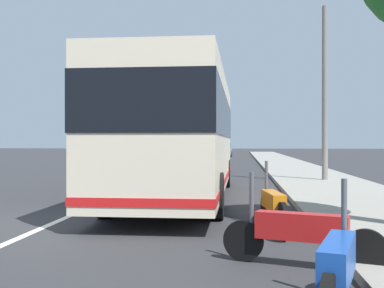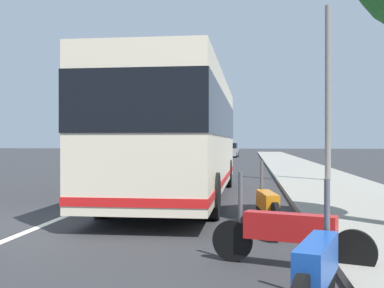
{
  "view_description": "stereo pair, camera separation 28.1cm",
  "coord_description": "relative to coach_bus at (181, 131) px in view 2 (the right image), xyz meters",
  "views": [
    {
      "loc": [
        -9.41,
        -3.77,
        1.64
      ],
      "look_at": [
        4.91,
        -2.31,
        1.58
      ],
      "focal_mm": 44.79,
      "sensor_mm": 36.0,
      "label": 1
    },
    {
      "loc": [
        -9.38,
        -4.05,
        1.64
      ],
      "look_at": [
        4.91,
        -2.31,
        1.58
      ],
      "focal_mm": 44.79,
      "sensor_mm": 36.0,
      "label": 2
    }
  ],
  "objects": [
    {
      "name": "ground_plane",
      "position": [
        -4.33,
        2.05,
        -1.95
      ],
      "size": [
        220.0,
        220.0,
        0.0
      ],
      "primitive_type": "plane",
      "color": "#2D2D30"
    },
    {
      "name": "sidewalk_curb",
      "position": [
        5.67,
        -4.87,
        -1.88
      ],
      "size": [
        110.0,
        3.6,
        0.14
      ],
      "primitive_type": "cube",
      "color": "gray",
      "rests_on": "ground"
    },
    {
      "name": "lane_divider_line",
      "position": [
        5.67,
        2.05,
        -1.95
      ],
      "size": [
        110.0,
        0.16,
        0.01
      ],
      "primitive_type": "cube",
      "color": "silver",
      "rests_on": "ground"
    },
    {
      "name": "coach_bus",
      "position": [
        0.0,
        0.0,
        0.0
      ],
      "size": [
        11.44,
        2.72,
        3.44
      ],
      "rotation": [
        0.0,
        0.0,
        0.0
      ],
      "color": "beige",
      "rests_on": "ground"
    },
    {
      "name": "motorcycle_far_end",
      "position": [
        -9.26,
        -2.61,
        -1.48
      ],
      "size": [
        2.04,
        0.69,
        1.26
      ],
      "rotation": [
        0.0,
        0.0,
        -0.29
      ],
      "color": "black",
      "rests_on": "ground"
    },
    {
      "name": "motorcycle_by_tree",
      "position": [
        -7.37,
        -2.5,
        -1.5
      ],
      "size": [
        0.78,
        2.07,
        1.23
      ],
      "rotation": [
        0.0,
        0.0,
        1.24
      ],
      "color": "black",
      "rests_on": "ground"
    },
    {
      "name": "motorcycle_nearest_curb",
      "position": [
        -4.88,
        -2.31,
        -1.49
      ],
      "size": [
        2.17,
        0.4,
        1.27
      ],
      "rotation": [
        0.0,
        0.0,
        0.14
      ],
      "color": "black",
      "rests_on": "ground"
    },
    {
      "name": "car_oncoming",
      "position": [
        15.88,
        4.08,
        -1.28
      ],
      "size": [
        4.56,
        2.03,
        1.4
      ],
      "rotation": [
        0.0,
        0.0,
        3.08
      ],
      "color": "black",
      "rests_on": "ground"
    },
    {
      "name": "car_ahead_same_lane",
      "position": [
        38.11,
        0.23,
        -1.23
      ],
      "size": [
        4.66,
        1.91,
        1.53
      ],
      "rotation": [
        0.0,
        0.0,
        -0.03
      ],
      "color": "gray",
      "rests_on": "ground"
    },
    {
      "name": "utility_pole",
      "position": [
        5.78,
        -5.06,
        1.58
      ],
      "size": [
        0.23,
        0.23,
        7.07
      ],
      "primitive_type": "cylinder",
      "color": "slate",
      "rests_on": "ground"
    }
  ]
}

